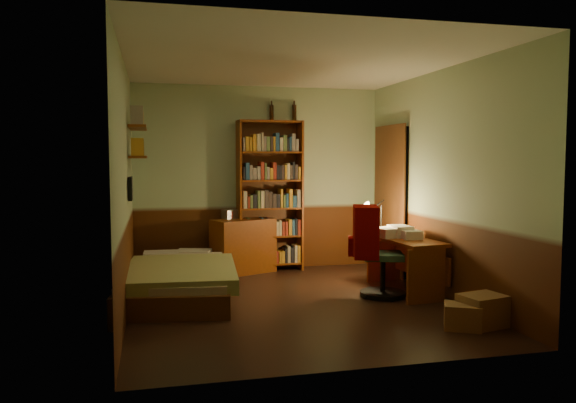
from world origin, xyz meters
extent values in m
cube|color=black|center=(0.00, 0.00, -0.01)|extent=(3.50, 4.00, 0.02)
cube|color=silver|center=(0.00, 0.00, 2.61)|extent=(3.50, 4.00, 0.02)
cube|color=#A0BA90|center=(0.00, 2.01, 1.30)|extent=(3.50, 0.02, 2.60)
cube|color=#A0BA90|center=(-1.76, 0.00, 1.30)|extent=(0.02, 4.00, 2.60)
cube|color=#A0BA90|center=(1.76, 0.00, 1.30)|extent=(0.02, 4.00, 2.60)
cube|color=#A0BA90|center=(0.00, -2.01, 1.30)|extent=(3.50, 0.02, 2.60)
cube|color=black|center=(1.72, 1.30, 1.00)|extent=(0.06, 0.90, 2.00)
cube|color=#4B2812|center=(1.69, 1.30, 1.00)|extent=(0.02, 0.98, 2.08)
cube|color=olive|center=(-1.19, 0.67, 0.32)|extent=(1.44, 2.29, 0.64)
cube|color=#6D310E|center=(-0.27, 1.77, 0.37)|extent=(0.94, 0.71, 0.75)
cube|color=#B2B2B7|center=(-0.42, 1.89, 0.81)|extent=(0.28, 0.25, 0.12)
cube|color=#6D310E|center=(0.12, 1.85, 1.06)|extent=(0.92, 0.33, 2.11)
cylinder|color=black|center=(0.17, 1.96, 2.23)|extent=(0.08, 0.08, 0.23)
cylinder|color=black|center=(0.50, 1.96, 2.23)|extent=(0.07, 0.07, 0.23)
cube|color=#6D310E|center=(1.41, 0.24, 0.32)|extent=(0.63, 1.24, 0.64)
cube|color=silver|center=(1.23, 0.34, 0.70)|extent=(0.26, 0.32, 0.11)
cone|color=black|center=(1.36, 0.80, 0.97)|extent=(0.26, 0.26, 0.65)
cube|color=#2B4B33|center=(1.07, 0.06, 0.53)|extent=(0.64, 0.60, 1.06)
cube|color=#890300|center=(0.81, -0.13, 1.35)|extent=(0.35, 0.53, 0.58)
cube|color=#6D310E|center=(-1.64, 1.10, 1.60)|extent=(0.20, 0.90, 0.03)
cube|color=#6D310E|center=(-1.64, 1.10, 1.95)|extent=(0.20, 0.90, 0.03)
cube|color=black|center=(-1.72, 0.60, 1.25)|extent=(0.04, 0.32, 0.26)
cube|color=brown|center=(1.53, -1.24, 0.15)|extent=(0.46, 0.40, 0.30)
cube|color=brown|center=(1.30, -1.27, 0.12)|extent=(0.42, 0.39, 0.23)
camera|label=1|loc=(-1.47, -5.87, 1.58)|focal=35.00mm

